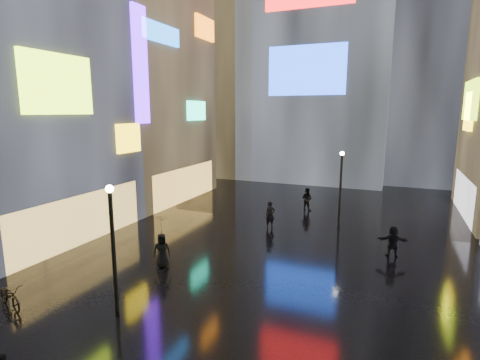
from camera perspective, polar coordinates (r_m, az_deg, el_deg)
The scene contains 13 objects.
ground at distance 24.36m, azimuth 7.33°, elevation -8.46°, with size 140.00×140.00×0.00m, color black.
building_left_mid at distance 27.63m, azimuth -32.04°, elevation 17.49°, with size 10.28×12.70×24.00m.
building_left_far at distance 35.93m, azimuth -15.67°, elevation 15.04°, with size 10.28×12.00×22.00m.
tower_flank_right at distance 49.24m, azimuth 27.52°, elevation 20.00°, with size 12.00×12.00×34.00m, color black.
tower_flank_left at distance 48.85m, azimuth -1.70°, elevation 16.46°, with size 10.00×10.00×26.00m, color black.
lamp_near at distance 15.04m, azimuth -18.79°, elevation -9.17°, with size 0.30×0.30×5.20m.
lamp_far at distance 26.56m, azimuth 15.09°, elevation -0.59°, with size 0.30×0.30×5.20m.
pedestrian_4 at distance 19.71m, azimuth -11.81°, elevation -10.49°, with size 0.87×0.56×1.77m, color black.
pedestrian_5 at distance 22.23m, azimuth 22.26°, elevation -8.69°, with size 1.61×0.51×1.74m, color black.
pedestrian_6 at distance 25.62m, azimuth 4.63°, elevation -5.32°, with size 0.67×0.44×1.83m, color black.
pedestrian_7 at distance 30.60m, azimuth 10.14°, elevation -2.86°, with size 0.88×0.69×1.81m, color black.
umbrella_2 at distance 19.27m, azimuth -11.96°, elevation -6.70°, with size 1.04×1.06×0.95m, color black.
bicycle at distance 18.37m, azimuth -31.67°, elevation -14.77°, with size 0.67×1.92×1.01m, color black.
Camera 1 is at (5.95, -2.29, 7.84)m, focal length 28.00 mm.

